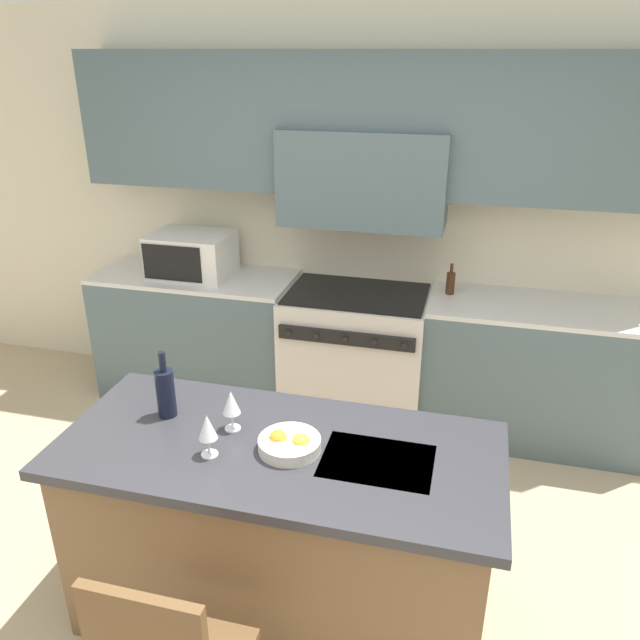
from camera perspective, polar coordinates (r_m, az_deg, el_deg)
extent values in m
plane|color=tan|center=(3.18, -4.27, -25.59)|extent=(10.00, 10.00, 0.00)
cube|color=beige|center=(4.35, 4.48, 9.49)|extent=(10.00, 0.06, 2.70)
cube|color=#4C6066|center=(4.04, 4.24, 17.45)|extent=(3.77, 0.34, 0.85)
cube|color=#4C6066|center=(4.06, 4.02, 12.84)|extent=(1.06, 0.40, 0.60)
cube|color=#4C6066|center=(4.69, -10.97, -1.47)|extent=(1.41, 0.62, 0.90)
cube|color=silver|center=(4.51, -11.43, 3.91)|extent=(1.41, 0.62, 0.03)
cube|color=#4C6066|center=(4.31, 18.93, -4.73)|extent=(1.41, 0.62, 0.90)
cube|color=silver|center=(4.12, 19.77, 1.01)|extent=(1.41, 0.62, 0.03)
cube|color=beige|center=(4.33, 3.26, -3.26)|extent=(0.95, 0.66, 0.90)
cube|color=black|center=(4.14, 3.40, 2.40)|extent=(0.91, 0.61, 0.01)
cube|color=black|center=(3.90, 2.36, -1.67)|extent=(0.87, 0.02, 0.09)
cylinder|color=black|center=(3.97, -2.90, -1.17)|extent=(0.04, 0.02, 0.04)
cylinder|color=black|center=(3.93, -0.32, -1.45)|extent=(0.04, 0.02, 0.04)
cylinder|color=black|center=(3.89, 2.32, -1.74)|extent=(0.04, 0.02, 0.04)
cylinder|color=black|center=(3.86, 5.01, -2.03)|extent=(0.04, 0.02, 0.04)
cylinder|color=black|center=(3.84, 7.73, -2.31)|extent=(0.04, 0.02, 0.04)
cube|color=silver|center=(4.46, -11.62, 5.89)|extent=(0.54, 0.42, 0.30)
cube|color=black|center=(4.30, -13.41, 5.07)|extent=(0.42, 0.01, 0.24)
cube|color=brown|center=(2.92, -3.60, -19.05)|extent=(1.73, 0.76, 0.86)
cube|color=#333338|center=(2.63, -3.86, -11.77)|extent=(1.84, 0.83, 0.04)
cube|color=#2D2D30|center=(2.54, 5.25, -12.79)|extent=(0.44, 0.32, 0.01)
cylinder|color=#B2B2B7|center=(2.69, 5.94, -10.38)|extent=(0.02, 0.02, 0.00)
cylinder|color=black|center=(2.83, -13.92, -6.53)|extent=(0.08, 0.08, 0.22)
cylinder|color=black|center=(2.76, -14.23, -3.72)|extent=(0.03, 0.03, 0.09)
cylinder|color=white|center=(2.59, -10.05, -12.00)|extent=(0.07, 0.07, 0.01)
cylinder|color=white|center=(2.57, -10.12, -11.26)|extent=(0.01, 0.01, 0.07)
cone|color=white|center=(2.52, -10.26, -9.58)|extent=(0.08, 0.08, 0.11)
cylinder|color=white|center=(2.74, -7.97, -9.78)|extent=(0.07, 0.07, 0.01)
cylinder|color=white|center=(2.71, -8.02, -9.07)|extent=(0.01, 0.01, 0.07)
cone|color=white|center=(2.67, -8.13, -7.44)|extent=(0.08, 0.08, 0.11)
cylinder|color=silver|center=(2.58, -2.80, -11.28)|extent=(0.26, 0.26, 0.05)
sphere|color=gold|center=(2.58, -3.86, -10.82)|extent=(0.08, 0.08, 0.08)
sphere|color=gold|center=(2.55, -1.75, -11.15)|extent=(0.08, 0.08, 0.08)
cylinder|color=#422314|center=(4.13, 11.84, 3.29)|extent=(0.06, 0.06, 0.14)
cylinder|color=#422314|center=(4.10, 11.96, 4.63)|extent=(0.02, 0.02, 0.06)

